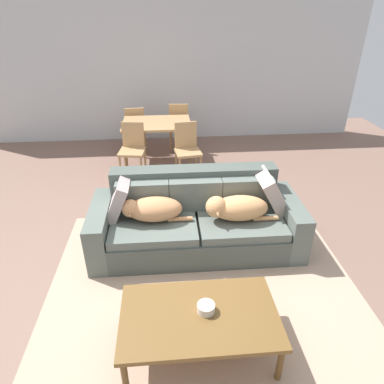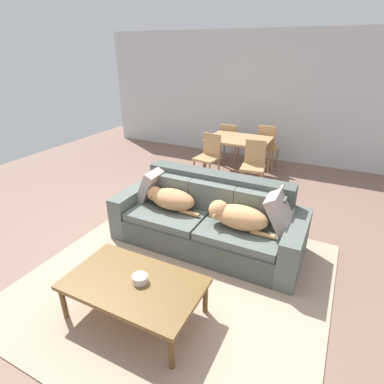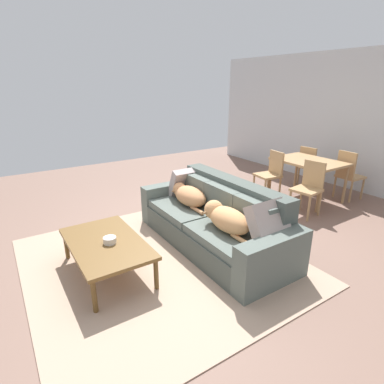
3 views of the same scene
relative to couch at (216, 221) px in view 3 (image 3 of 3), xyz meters
The scene contains 15 objects.
ground_plane 0.48m from the couch, 142.35° to the right, with size 10.00×10.00×0.00m, color #7F5F51.
back_partition 3.93m from the couch, 94.16° to the left, with size 8.00×0.12×2.70m, color silver.
area_rug 0.91m from the couch, 90.03° to the right, with size 3.12×2.96×0.01m, color tan.
couch is the anchor object (origin of this frame).
dog_on_left_cushion 0.57m from the couch, 168.47° to the right, with size 0.77×0.34×0.26m.
dog_on_right_cushion 0.52m from the couch, 23.14° to the right, with size 0.81×0.35×0.30m.
throw_pillow_by_left_arm 0.93m from the couch, behind, with size 0.12×0.45×0.45m, color #B09F9C.
throw_pillow_by_right_arm 0.93m from the couch, ahead, with size 0.15×0.47×0.47m, color #B29F96.
coffee_table 1.45m from the couch, 94.54° to the right, with size 1.25×0.75×0.40m.
bowl_on_coffee_table 1.43m from the couch, 92.41° to the right, with size 0.14×0.14×0.07m, color silver.
dining_table 2.53m from the couch, 100.36° to the left, with size 1.18×0.85×0.74m.
dining_chair_near_left 2.12m from the couch, 113.73° to the left, with size 0.45×0.45×0.89m.
dining_chair_near_right 1.88m from the couch, 88.93° to the left, with size 0.45×0.45×0.89m.
dining_chair_far_left 3.23m from the couch, 105.75° to the left, with size 0.43×0.43×0.86m.
dining_chair_far_right 3.10m from the couch, 90.60° to the left, with size 0.43×0.43×0.92m.
Camera 3 is at (3.24, -2.11, 2.06)m, focal length 28.85 mm.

